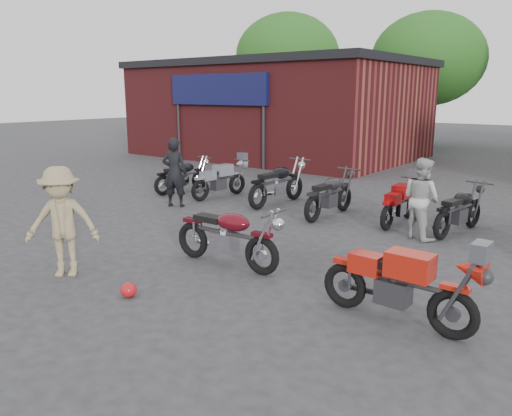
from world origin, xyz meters
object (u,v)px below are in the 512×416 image
Objects in this scene: helmet at (129,290)px; person_dark at (175,172)px; vintage_motorcycle at (227,232)px; sportbike at (399,280)px; person_tan at (62,222)px; row_bike_4 at (400,201)px; row_bike_1 at (220,178)px; row_bike_2 at (278,181)px; row_bike_0 at (183,174)px; row_bike_3 at (330,192)px; person_light at (421,199)px; row_bike_5 at (460,208)px.

helmet is 5.95m from person_dark.
vintage_motorcycle is 1.03× the size of sportbike.
person_tan reaches higher than row_bike_4.
row_bike_2 is (1.79, 0.27, 0.07)m from row_bike_1.
row_bike_3 reaches higher than row_bike_0.
person_dark is 3.99m from row_bike_3.
helmet is at bearing -133.02° from row_bike_0.
sportbike is 1.12× the size of person_dark.
vintage_motorcycle is 1.03× the size of row_bike_3.
row_bike_2 reaches higher than row_bike_0.
vintage_motorcycle is 4.13m from person_light.
row_bike_4 is (-0.77, 0.83, -0.29)m from person_light.
row_bike_1 reaches higher than row_bike_4.
sportbike is 9.50m from row_bike_0.
row_bike_2 is at bearing -76.59° from row_bike_0.
row_bike_1 reaches higher than row_bike_5.
person_dark is 5.09m from person_tan.
vintage_motorcycle is 3.12m from sportbike.
vintage_motorcycle is 1.09× the size of row_bike_1.
person_dark reaches higher than row_bike_0.
person_light reaches higher than sportbike.
row_bike_0 is at bearing 153.88° from sportbike.
row_bike_2 is at bearing 113.28° from vintage_motorcycle.
person_dark is at bearing 130.44° from helmet.
helmet is at bearing -160.95° from row_bike_2.
vintage_motorcycle is at bearing 84.39° from person_light.
helmet is 6.51m from row_bike_4.
sportbike is 5.65m from row_bike_3.
person_tan is 0.88× the size of row_bike_3.
row_bike_0 is at bearing 140.10° from vintage_motorcycle.
row_bike_3 is at bearing 93.17° from vintage_motorcycle.
person_tan reaches higher than vintage_motorcycle.
row_bike_4 is 1.28m from row_bike_5.
row_bike_3 is (-2.34, 0.50, -0.24)m from person_light.
person_light is at bearing 163.36° from person_dark.
row_bike_4 is at bearing 73.00° from vintage_motorcycle.
vintage_motorcycle reaches higher than sportbike.
person_tan reaches higher than person_light.
row_bike_5 is at bearing -98.24° from person_light.
row_bike_4 is at bearing -24.96° from person_light.
person_tan is at bearing 155.79° from row_bike_5.
row_bike_0 is at bearing 130.42° from helmet.
person_tan is (-1.78, -1.92, 0.29)m from vintage_motorcycle.
person_tan reaches higher than row_bike_2.
person_dark is (-7.20, 2.90, 0.31)m from sportbike.
row_bike_0 is (-8.43, 4.36, -0.04)m from sportbike.
row_bike_3 is (-0.15, 6.00, 0.47)m from helmet.
row_bike_3 is at bearing 176.12° from person_dark.
row_bike_1 is at bearing 121.29° from helmet.
helmet is at bearing 104.16° from person_dark.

